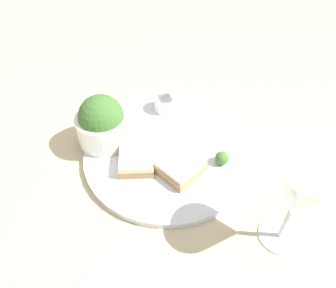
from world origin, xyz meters
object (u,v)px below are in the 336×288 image
cheese_toast_far (181,167)px  wine_glass (300,193)px  cheese_toast_near (136,158)px  sauce_ramekin (165,103)px  salad_bowl (102,123)px

cheese_toast_far → wine_glass: wine_glass is taller
cheese_toast_near → wine_glass: size_ratio=0.51×
sauce_ramekin → cheese_toast_far: bearing=14.7°
cheese_toast_near → wine_glass: bearing=63.8°
salad_bowl → cheese_toast_near: (0.06, 0.08, -0.04)m
sauce_ramekin → wine_glass: 0.39m
sauce_ramekin → cheese_toast_near: bearing=-13.5°
sauce_ramekin → salad_bowl: bearing=-46.3°
salad_bowl → cheese_toast_near: salad_bowl is taller
salad_bowl → cheese_toast_near: size_ratio=1.20×
cheese_toast_far → wine_glass: 0.23m
salad_bowl → sauce_ramekin: bearing=133.7°
salad_bowl → wine_glass: bearing=61.0°
salad_bowl → cheese_toast_near: 0.10m
cheese_toast_near → cheese_toast_far: (0.01, 0.09, -0.00)m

